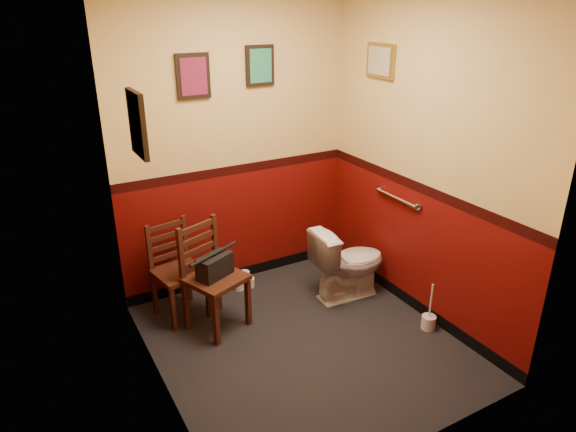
# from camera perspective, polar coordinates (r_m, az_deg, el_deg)

# --- Properties ---
(floor) EXTENTS (2.20, 2.40, 0.00)m
(floor) POSITION_cam_1_polar(r_m,az_deg,el_deg) (4.20, 1.73, -13.88)
(floor) COLOR black
(floor) RESTS_ON ground
(wall_back) EXTENTS (2.20, 0.00, 2.70)m
(wall_back) POSITION_cam_1_polar(r_m,az_deg,el_deg) (4.59, -5.90, 8.04)
(wall_back) COLOR #5B0A08
(wall_back) RESTS_ON ground
(wall_front) EXTENTS (2.20, 0.00, 2.70)m
(wall_front) POSITION_cam_1_polar(r_m,az_deg,el_deg) (2.69, 15.39, -3.47)
(wall_front) COLOR #5B0A08
(wall_front) RESTS_ON ground
(wall_left) EXTENTS (0.00, 2.40, 2.70)m
(wall_left) POSITION_cam_1_polar(r_m,az_deg,el_deg) (3.17, -15.30, 0.57)
(wall_left) COLOR #5B0A08
(wall_left) RESTS_ON ground
(wall_right) EXTENTS (0.00, 2.40, 2.70)m
(wall_right) POSITION_cam_1_polar(r_m,az_deg,el_deg) (4.22, 14.94, 6.09)
(wall_right) COLOR #5B0A08
(wall_right) RESTS_ON ground
(grab_bar) EXTENTS (0.05, 0.56, 0.06)m
(grab_bar) POSITION_cam_1_polar(r_m,az_deg,el_deg) (4.49, 11.97, 1.99)
(grab_bar) COLOR silver
(grab_bar) RESTS_ON wall_right
(framed_print_back_a) EXTENTS (0.28, 0.04, 0.36)m
(framed_print_back_a) POSITION_cam_1_polar(r_m,az_deg,el_deg) (4.33, -10.49, 15.02)
(framed_print_back_a) COLOR black
(framed_print_back_a) RESTS_ON wall_back
(framed_print_back_b) EXTENTS (0.26, 0.04, 0.34)m
(framed_print_back_b) POSITION_cam_1_polar(r_m,az_deg,el_deg) (4.56, -3.13, 16.34)
(framed_print_back_b) COLOR black
(framed_print_back_b) RESTS_ON wall_back
(framed_print_left) EXTENTS (0.04, 0.30, 0.38)m
(framed_print_left) POSITION_cam_1_polar(r_m,az_deg,el_deg) (3.12, -16.36, 9.78)
(framed_print_left) COLOR black
(framed_print_left) RESTS_ON wall_left
(framed_print_right) EXTENTS (0.04, 0.34, 0.28)m
(framed_print_right) POSITION_cam_1_polar(r_m,az_deg,el_deg) (4.51, 10.23, 16.62)
(framed_print_right) COLOR olive
(framed_print_right) RESTS_ON wall_right
(toilet) EXTENTS (0.70, 0.42, 0.67)m
(toilet) POSITION_cam_1_polar(r_m,az_deg,el_deg) (4.66, 6.73, -5.20)
(toilet) COLOR white
(toilet) RESTS_ON floor
(toilet_brush) EXTENTS (0.12, 0.12, 0.42)m
(toilet_brush) POSITION_cam_1_polar(r_m,az_deg,el_deg) (4.47, 15.35, -11.21)
(toilet_brush) COLOR silver
(toilet_brush) RESTS_ON floor
(chair_left) EXTENTS (0.45, 0.45, 0.83)m
(chair_left) POSITION_cam_1_polar(r_m,az_deg,el_deg) (4.43, -12.23, -5.94)
(chair_left) COLOR #492315
(chair_left) RESTS_ON floor
(chair_right) EXTENTS (0.54, 0.54, 0.90)m
(chair_right) POSITION_cam_1_polar(r_m,az_deg,el_deg) (4.21, -8.44, -6.70)
(chair_right) COLOR #492315
(chair_right) RESTS_ON floor
(handbag) EXTENTS (0.33, 0.26, 0.22)m
(handbag) POSITION_cam_1_polar(r_m,az_deg,el_deg) (4.13, -8.15, -5.51)
(handbag) COLOR black
(handbag) RESTS_ON chair_right
(tp_stack) EXTENTS (0.20, 0.11, 0.18)m
(tp_stack) POSITION_cam_1_polar(r_m,az_deg,el_deg) (4.88, -4.88, -7.22)
(tp_stack) COLOR silver
(tp_stack) RESTS_ON floor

